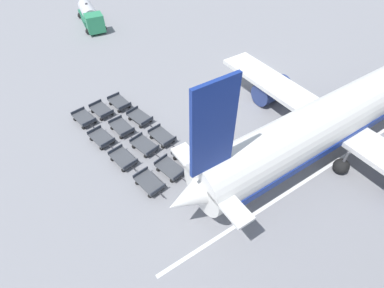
# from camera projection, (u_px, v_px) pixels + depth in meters

# --- Properties ---
(ground_plane) EXTENTS (500.00, 500.00, 0.00)m
(ground_plane) POSITION_uv_depth(u_px,v_px,m) (252.00, 69.00, 39.15)
(ground_plane) COLOR gray
(airplane) EXTENTS (29.14, 37.25, 12.36)m
(airplane) POSITION_uv_depth(u_px,v_px,m) (342.00, 114.00, 27.38)
(airplane) COLOR white
(airplane) RESTS_ON ground_plane
(fuel_tanker_primary) EXTENTS (9.68, 5.15, 2.90)m
(fuel_tanker_primary) POSITION_uv_depth(u_px,v_px,m) (90.00, 16.00, 48.12)
(fuel_tanker_primary) COLOR #2D8C5B
(fuel_tanker_primary) RESTS_ON ground_plane
(baggage_dolly_row_near_col_a) EXTENTS (3.30, 1.72, 0.92)m
(baggage_dolly_row_near_col_a) POSITION_uv_depth(u_px,v_px,m) (84.00, 118.00, 31.34)
(baggage_dolly_row_near_col_a) COLOR #424449
(baggage_dolly_row_near_col_a) RESTS_ON ground_plane
(baggage_dolly_row_near_col_b) EXTENTS (3.32, 1.76, 0.92)m
(baggage_dolly_row_near_col_b) POSITION_uv_depth(u_px,v_px,m) (102.00, 138.00, 29.23)
(baggage_dolly_row_near_col_b) COLOR #424449
(baggage_dolly_row_near_col_b) RESTS_ON ground_plane
(baggage_dolly_row_near_col_c) EXTENTS (3.31, 1.73, 0.92)m
(baggage_dolly_row_near_col_c) POSITION_uv_depth(u_px,v_px,m) (123.00, 159.00, 27.32)
(baggage_dolly_row_near_col_c) COLOR #424449
(baggage_dolly_row_near_col_c) RESTS_ON ground_plane
(baggage_dolly_row_near_col_d) EXTENTS (3.29, 1.71, 0.92)m
(baggage_dolly_row_near_col_d) POSITION_uv_depth(u_px,v_px,m) (149.00, 183.00, 25.36)
(baggage_dolly_row_near_col_d) COLOR #424449
(baggage_dolly_row_near_col_d) RESTS_ON ground_plane
(baggage_dolly_row_mid_a_col_a) EXTENTS (3.31, 1.73, 0.92)m
(baggage_dolly_row_mid_a_col_a) POSITION_uv_depth(u_px,v_px,m) (102.00, 110.00, 32.29)
(baggage_dolly_row_mid_a_col_a) COLOR #424449
(baggage_dolly_row_mid_a_col_a) RESTS_ON ground_plane
(baggage_dolly_row_mid_a_col_b) EXTENTS (3.31, 1.75, 0.92)m
(baggage_dolly_row_mid_a_col_b) POSITION_uv_depth(u_px,v_px,m) (122.00, 128.00, 30.33)
(baggage_dolly_row_mid_a_col_b) COLOR #424449
(baggage_dolly_row_mid_a_col_b) RESTS_ON ground_plane
(baggage_dolly_row_mid_a_col_c) EXTENTS (3.34, 1.82, 0.92)m
(baggage_dolly_row_mid_a_col_c) POSITION_uv_depth(u_px,v_px,m) (145.00, 146.00, 28.51)
(baggage_dolly_row_mid_a_col_c) COLOR #424449
(baggage_dolly_row_mid_a_col_c) RESTS_ON ground_plane
(baggage_dolly_row_mid_a_col_d) EXTENTS (3.33, 1.81, 0.92)m
(baggage_dolly_row_mid_a_col_d) POSITION_uv_depth(u_px,v_px,m) (170.00, 169.00, 26.48)
(baggage_dolly_row_mid_a_col_d) COLOR #424449
(baggage_dolly_row_mid_a_col_d) RESTS_ON ground_plane
(baggage_dolly_row_mid_b_col_a) EXTENTS (3.30, 1.72, 0.92)m
(baggage_dolly_row_mid_b_col_a) POSITION_uv_depth(u_px,v_px,m) (119.00, 103.00, 33.24)
(baggage_dolly_row_mid_b_col_a) COLOR #424449
(baggage_dolly_row_mid_b_col_a) RESTS_ON ground_plane
(baggage_dolly_row_mid_b_col_b) EXTENTS (3.34, 1.82, 0.92)m
(baggage_dolly_row_mid_b_col_b) POSITION_uv_depth(u_px,v_px,m) (140.00, 117.00, 31.45)
(baggage_dolly_row_mid_b_col_b) COLOR #424449
(baggage_dolly_row_mid_b_col_b) RESTS_ON ground_plane
(baggage_dolly_row_mid_b_col_c) EXTENTS (3.29, 1.71, 0.92)m
(baggage_dolly_row_mid_b_col_c) POSITION_uv_depth(u_px,v_px,m) (162.00, 136.00, 29.39)
(baggage_dolly_row_mid_b_col_c) COLOR #424449
(baggage_dolly_row_mid_b_col_c) RESTS_ON ground_plane
(baggage_dolly_row_mid_b_col_d) EXTENTS (3.32, 1.76, 0.92)m
(baggage_dolly_row_mid_b_col_d) POSITION_uv_depth(u_px,v_px,m) (187.00, 157.00, 27.42)
(baggage_dolly_row_mid_b_col_d) COLOR #424449
(baggage_dolly_row_mid_b_col_d) RESTS_ON ground_plane
(stand_guidance_stripe) EXTENTS (4.12, 26.67, 0.01)m
(stand_guidance_stripe) POSITION_uv_depth(u_px,v_px,m) (295.00, 188.00, 25.56)
(stand_guidance_stripe) COLOR white
(stand_guidance_stripe) RESTS_ON ground_plane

